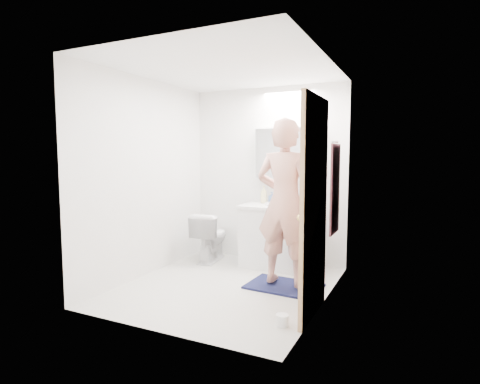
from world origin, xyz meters
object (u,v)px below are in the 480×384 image
Objects in this scene: vanity_cabinet at (277,238)px; medicine_cabinet at (287,153)px; soap_bottle_a at (264,194)px; toilet at (210,236)px; toothbrush_cup at (296,201)px; soap_bottle_b at (272,198)px; person at (285,202)px; toilet_paper_roll at (282,320)px.

vanity_cabinet is 1.13m from medicine_cabinet.
soap_bottle_a is (-0.26, 0.15, 0.55)m from vanity_cabinet.
toothbrush_cup reaches higher than toilet.
toilet is at bearing -161.93° from medicine_cabinet.
toilet is at bearing -166.62° from toothbrush_cup.
toothbrush_cup reaches higher than vanity_cabinet.
medicine_cabinet is at bearing 11.28° from soap_bottle_a.
soap_bottle_a is 1.54× the size of soap_bottle_b.
person is 0.89m from toothbrush_cup.
toothbrush_cup reaches higher than toilet_paper_roll.
vanity_cabinet is 1.02× the size of medicine_cabinet.
soap_bottle_a is 2.21m from toilet_paper_roll.
toothbrush_cup is at bearing -77.93° from person.
soap_bottle_a is (-0.60, 0.87, -0.02)m from person.
person is 16.56× the size of toilet_paper_roll.
medicine_cabinet is 1.29× the size of toilet.
medicine_cabinet reaches higher than toilet_paper_roll.
toothbrush_cup is 0.90× the size of toilet_paper_roll.
toothbrush_cup is (0.46, 0.01, -0.07)m from soap_bottle_a.
medicine_cabinet is at bearing -69.10° from person.
person reaches higher than vanity_cabinet.
soap_bottle_b is (-0.19, -0.03, -0.60)m from medicine_cabinet.
toilet is 4.39× the size of soap_bottle_b.
soap_bottle_b is (-0.49, 0.90, -0.06)m from person.
toothbrush_cup is (1.16, 0.28, 0.52)m from toilet.
medicine_cabinet is at bearing 78.38° from vanity_cabinet.
toothbrush_cup is 2.04m from toilet_paper_roll.
toilet_paper_roll is (0.31, -0.94, -0.91)m from person.
person is at bearing -61.29° from soap_bottle_b.
vanity_cabinet is at bearing -30.22° from soap_bottle_a.
vanity_cabinet is 0.96m from toilet.
person is (1.30, -0.60, 0.62)m from toilet.
vanity_cabinet is 0.54m from toothbrush_cup.
soap_bottle_b is (0.11, 0.03, -0.04)m from soap_bottle_a.
toothbrush_cup is at bearing -174.24° from toilet.
soap_bottle_a reaches higher than vanity_cabinet.
medicine_cabinet reaches higher than vanity_cabinet.
vanity_cabinet is 9.11× the size of toothbrush_cup.
toothbrush_cup is at bearing 38.26° from vanity_cabinet.
soap_bottle_a reaches higher than toilet.
soap_bottle_a is 2.18× the size of toilet_paper_roll.
toilet is 1.02m from soap_bottle_b.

